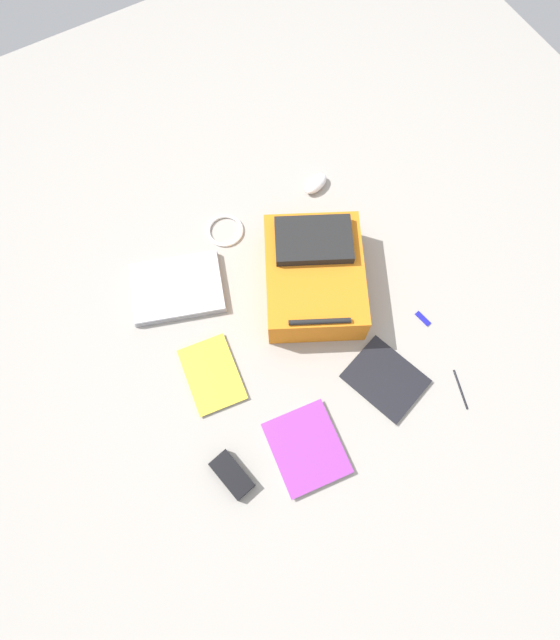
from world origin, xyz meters
TOP-DOWN VIEW (x-y plane):
  - ground_plane at (0.00, 0.00)m, footprint 3.31×3.31m
  - backpack at (0.20, 0.10)m, footprint 0.47×0.51m
  - laptop at (-0.21, 0.32)m, footprint 0.37×0.32m
  - book_comic at (-0.25, -0.01)m, footprint 0.19×0.26m
  - book_manual at (0.23, -0.31)m, footprint 0.25×0.28m
  - book_red at (-0.10, -0.37)m, footprint 0.23×0.27m
  - computer_mouse at (0.42, 0.44)m, footprint 0.12×0.09m
  - cable_coil at (0.04, 0.44)m, footprint 0.13×0.13m
  - power_brick at (-0.34, -0.32)m, footprint 0.09×0.15m
  - pen_black at (0.43, -0.45)m, footprint 0.05×0.13m
  - usb_stick at (0.46, -0.19)m, footprint 0.03×0.06m

SIDE VIEW (x-z plane):
  - ground_plane at x=0.00m, z-range 0.00..0.00m
  - pen_black at x=0.43m, z-range 0.00..0.01m
  - usb_stick at x=0.46m, z-range 0.00..0.01m
  - cable_coil at x=0.04m, z-range 0.00..0.01m
  - book_comic at x=-0.25m, z-range 0.00..0.01m
  - book_manual at x=0.23m, z-range 0.00..0.01m
  - book_red at x=-0.10m, z-range 0.00..0.02m
  - laptop at x=-0.21m, z-range 0.00..0.03m
  - power_brick at x=-0.34m, z-range 0.00..0.04m
  - computer_mouse at x=0.42m, z-range 0.00..0.04m
  - backpack at x=0.20m, z-range -0.01..0.16m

